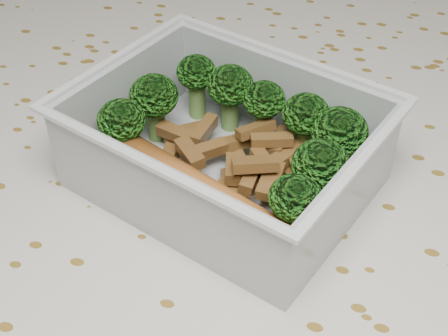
% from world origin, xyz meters
% --- Properties ---
extents(dining_table, '(1.40, 0.90, 0.75)m').
position_xyz_m(dining_table, '(0.00, 0.00, 0.67)').
color(dining_table, brown).
rests_on(dining_table, ground).
extents(tablecloth, '(1.46, 0.96, 0.19)m').
position_xyz_m(tablecloth, '(0.00, 0.00, 0.72)').
color(tablecloth, beige).
rests_on(tablecloth, dining_table).
extents(lunch_container, '(0.24, 0.21, 0.07)m').
position_xyz_m(lunch_container, '(-0.01, 0.02, 0.78)').
color(lunch_container, silver).
rests_on(lunch_container, tablecloth).
extents(broccoli_florets, '(0.18, 0.14, 0.05)m').
position_xyz_m(broccoli_florets, '(0.00, 0.04, 0.80)').
color(broccoli_florets, '#608C3F').
rests_on(broccoli_florets, lunch_container).
extents(meat_pile, '(0.12, 0.08, 0.03)m').
position_xyz_m(meat_pile, '(0.00, 0.03, 0.77)').
color(meat_pile, olive).
rests_on(meat_pile, lunch_container).
extents(sausage, '(0.16, 0.09, 0.03)m').
position_xyz_m(sausage, '(-0.02, -0.02, 0.78)').
color(sausage, '#AF6027').
rests_on(sausage, lunch_container).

